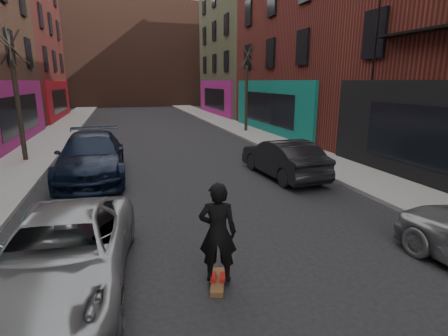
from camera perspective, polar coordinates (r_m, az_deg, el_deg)
sidewalk_left at (r=29.23m, az=-24.65°, el=6.07°), size 2.50×84.00×0.13m
sidewalk_right at (r=30.12m, az=-0.26°, el=7.54°), size 2.50×84.00×0.13m
building_far at (r=54.89m, az=-14.93°, el=17.27°), size 40.00×10.00×14.00m
tree_left_far at (r=17.23m, az=-30.95°, el=11.80°), size 2.00×2.00×6.50m
tree_right_far at (r=24.20m, az=3.70°, el=14.15°), size 2.00×2.00×6.80m
parked_left_far at (r=6.65m, az=-24.88°, el=-12.44°), size 2.56×4.85×1.30m
parked_left_end at (r=13.56m, az=-20.79°, el=1.81°), size 2.27×5.59×1.62m
parked_right_end at (r=13.07m, az=9.57°, el=1.61°), size 1.77×4.35×1.40m
skateboard at (r=6.43m, az=-1.00°, el=-18.08°), size 0.46×0.83×0.10m
skateboarder at (r=5.98m, az=-1.03°, el=-10.49°), size 0.75×0.61×1.77m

